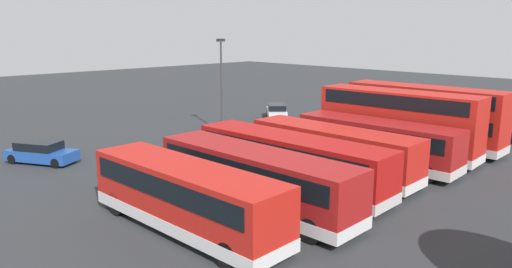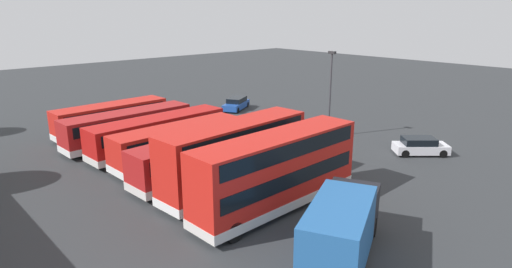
{
  "view_description": "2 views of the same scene",
  "coord_description": "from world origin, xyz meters",
  "px_view_note": "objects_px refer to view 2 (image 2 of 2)",
  "views": [
    {
      "loc": [
        22.36,
        27.59,
        8.59
      ],
      "look_at": [
        -1.5,
        3.02,
        1.1
      ],
      "focal_mm": 33.51,
      "sensor_mm": 36.0,
      "label": 1
    },
    {
      "loc": [
        -26.98,
        27.94,
        11.31
      ],
      "look_at": [
        -2.42,
        5.36,
        1.69
      ],
      "focal_mm": 30.05,
      "sensor_mm": 36.0,
      "label": 2
    }
  ],
  "objects_px": {
    "waste_bin_yellow": "(243,124)",
    "car_hatchback_silver": "(420,146)",
    "bus_single_deck_sixth": "(128,126)",
    "car_small_green": "(236,104)",
    "bus_single_deck_fourth": "(179,143)",
    "box_truck_blue": "(342,228)",
    "bus_double_decker_second": "(235,155)",
    "lamp_post_tall": "(330,88)",
    "bus_single_deck_third": "(201,156)",
    "bus_double_decker_near_end": "(278,170)",
    "bus_single_deck_fifth": "(159,133)",
    "bus_single_deck_seventh": "(112,118)"
  },
  "relations": [
    {
      "from": "bus_single_deck_seventh",
      "to": "car_small_green",
      "type": "xyz_separation_m",
      "value": [
        0.35,
        -15.6,
        -0.92
      ]
    },
    {
      "from": "bus_single_deck_fourth",
      "to": "car_small_green",
      "type": "bearing_deg",
      "value": -53.48
    },
    {
      "from": "bus_single_deck_third",
      "to": "car_small_green",
      "type": "height_order",
      "value": "bus_single_deck_third"
    },
    {
      "from": "bus_double_decker_second",
      "to": "lamp_post_tall",
      "type": "relative_size",
      "value": 1.41
    },
    {
      "from": "waste_bin_yellow",
      "to": "lamp_post_tall",
      "type": "bearing_deg",
      "value": -151.52
    },
    {
      "from": "box_truck_blue",
      "to": "waste_bin_yellow",
      "type": "relative_size",
      "value": 8.26
    },
    {
      "from": "bus_double_decker_near_end",
      "to": "lamp_post_tall",
      "type": "distance_m",
      "value": 16.22
    },
    {
      "from": "bus_single_deck_third",
      "to": "bus_single_deck_fourth",
      "type": "height_order",
      "value": "same"
    },
    {
      "from": "bus_double_decker_near_end",
      "to": "bus_single_deck_sixth",
      "type": "distance_m",
      "value": 17.81
    },
    {
      "from": "bus_double_decker_near_end",
      "to": "waste_bin_yellow",
      "type": "height_order",
      "value": "bus_double_decker_near_end"
    },
    {
      "from": "lamp_post_tall",
      "to": "bus_single_deck_third",
      "type": "bearing_deg",
      "value": 91.69
    },
    {
      "from": "bus_single_deck_seventh",
      "to": "box_truck_blue",
      "type": "height_order",
      "value": "box_truck_blue"
    },
    {
      "from": "bus_single_deck_third",
      "to": "waste_bin_yellow",
      "type": "distance_m",
      "value": 13.32
    },
    {
      "from": "bus_single_deck_fourth",
      "to": "box_truck_blue",
      "type": "relative_size",
      "value": 1.37
    },
    {
      "from": "waste_bin_yellow",
      "to": "car_small_green",
      "type": "bearing_deg",
      "value": -35.56
    },
    {
      "from": "bus_single_deck_sixth",
      "to": "car_small_green",
      "type": "distance_m",
      "value": 16.44
    },
    {
      "from": "bus_single_deck_sixth",
      "to": "car_hatchback_silver",
      "type": "distance_m",
      "value": 24.7
    },
    {
      "from": "bus_double_decker_second",
      "to": "box_truck_blue",
      "type": "height_order",
      "value": "bus_double_decker_second"
    },
    {
      "from": "lamp_post_tall",
      "to": "waste_bin_yellow",
      "type": "bearing_deg",
      "value": 28.48
    },
    {
      "from": "bus_single_deck_seventh",
      "to": "waste_bin_yellow",
      "type": "xyz_separation_m",
      "value": [
        -6.84,
        -10.45,
        -1.15
      ]
    },
    {
      "from": "bus_double_decker_second",
      "to": "lamp_post_tall",
      "type": "xyz_separation_m",
      "value": [
        3.67,
        -14.32,
        2.17
      ]
    },
    {
      "from": "bus_double_decker_near_end",
      "to": "bus_single_deck_sixth",
      "type": "xyz_separation_m",
      "value": [
        17.78,
        0.47,
        -0.83
      ]
    },
    {
      "from": "bus_single_deck_third",
      "to": "bus_single_deck_seventh",
      "type": "relative_size",
      "value": 1.0
    },
    {
      "from": "bus_single_deck_sixth",
      "to": "car_small_green",
      "type": "relative_size",
      "value": 2.36
    },
    {
      "from": "bus_single_deck_third",
      "to": "bus_single_deck_sixth",
      "type": "xyz_separation_m",
      "value": [
        10.81,
        0.02,
        0.0
      ]
    },
    {
      "from": "waste_bin_yellow",
      "to": "car_hatchback_silver",
      "type": "bearing_deg",
      "value": -160.8
    },
    {
      "from": "bus_double_decker_second",
      "to": "bus_single_deck_third",
      "type": "height_order",
      "value": "bus_double_decker_second"
    },
    {
      "from": "lamp_post_tall",
      "to": "bus_single_deck_fourth",
      "type": "bearing_deg",
      "value": 76.67
    },
    {
      "from": "bus_double_decker_near_end",
      "to": "waste_bin_yellow",
      "type": "bearing_deg",
      "value": -34.59
    },
    {
      "from": "car_hatchback_silver",
      "to": "bus_double_decker_second",
      "type": "bearing_deg",
      "value": 73.69
    },
    {
      "from": "car_small_green",
      "to": "bus_double_decker_near_end",
      "type": "bearing_deg",
      "value": 145.09
    },
    {
      "from": "bus_double_decker_second",
      "to": "bus_single_deck_sixth",
      "type": "bearing_deg",
      "value": 1.73
    },
    {
      "from": "bus_single_deck_third",
      "to": "waste_bin_yellow",
      "type": "bearing_deg",
      "value": -53.64
    },
    {
      "from": "bus_single_deck_third",
      "to": "lamp_post_tall",
      "type": "relative_size",
      "value": 1.35
    },
    {
      "from": "bus_double_decker_second",
      "to": "bus_single_deck_seventh",
      "type": "distance_m",
      "value": 17.96
    },
    {
      "from": "bus_double_decker_near_end",
      "to": "box_truck_blue",
      "type": "xyz_separation_m",
      "value": [
        -5.89,
        1.72,
        -0.74
      ]
    },
    {
      "from": "waste_bin_yellow",
      "to": "bus_single_deck_fifth",
      "type": "bearing_deg",
      "value": 93.74
    },
    {
      "from": "bus_double_decker_second",
      "to": "bus_single_deck_seventh",
      "type": "bearing_deg",
      "value": 0.55
    },
    {
      "from": "bus_single_deck_fourth",
      "to": "bus_single_deck_third",
      "type": "bearing_deg",
      "value": 171.06
    },
    {
      "from": "lamp_post_tall",
      "to": "car_hatchback_silver",
      "type": "bearing_deg",
      "value": -170.15
    },
    {
      "from": "bus_single_deck_third",
      "to": "bus_single_deck_fifth",
      "type": "bearing_deg",
      "value": -7.03
    },
    {
      "from": "bus_double_decker_near_end",
      "to": "lamp_post_tall",
      "type": "bearing_deg",
      "value": -62.57
    },
    {
      "from": "bus_double_decker_second",
      "to": "bus_single_deck_fourth",
      "type": "relative_size",
      "value": 1.04
    },
    {
      "from": "bus_double_decker_second",
      "to": "car_small_green",
      "type": "bearing_deg",
      "value": -40.14
    },
    {
      "from": "bus_single_deck_fifth",
      "to": "bus_single_deck_sixth",
      "type": "relative_size",
      "value": 1.05
    },
    {
      "from": "bus_double_decker_second",
      "to": "box_truck_blue",
      "type": "bearing_deg",
      "value": 170.13
    },
    {
      "from": "bus_double_decker_second",
      "to": "box_truck_blue",
      "type": "xyz_separation_m",
      "value": [
        -9.64,
        1.68,
        -0.74
      ]
    },
    {
      "from": "waste_bin_yellow",
      "to": "bus_single_deck_third",
      "type": "bearing_deg",
      "value": 126.36
    },
    {
      "from": "bus_single_deck_fifth",
      "to": "box_truck_blue",
      "type": "bearing_deg",
      "value": 173.86
    },
    {
      "from": "car_small_green",
      "to": "bus_single_deck_third",
      "type": "bearing_deg",
      "value": 133.57
    }
  ]
}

